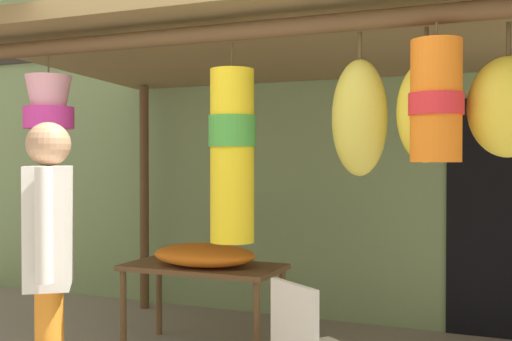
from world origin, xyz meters
The scene contains 5 objects.
shop_facade centered at (0.01, 2.61, 2.18)m, with size 12.16×0.29×4.35m.
market_stall_canopy centered at (-0.03, 0.99, 2.15)m, with size 4.25×2.60×2.45m.
display_table centered at (-0.78, 1.22, 0.59)m, with size 1.22×0.62×0.67m.
flower_heap_on_table centered at (-0.73, 1.16, 0.76)m, with size 0.82×0.57×0.17m.
vendor_in_orange centered at (-0.78, -0.52, 1.00)m, with size 0.41×0.50×1.68m.
Camera 1 is at (1.48, -3.11, 1.49)m, focal length 44.18 mm.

